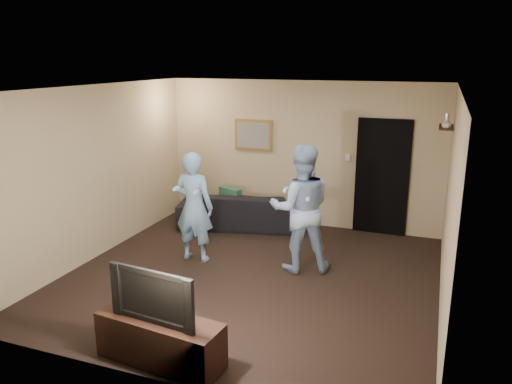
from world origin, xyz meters
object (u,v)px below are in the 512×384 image
at_px(sofa, 240,209).
at_px(wii_player_left, 194,207).
at_px(tv_console, 160,340).
at_px(wii_player_right, 301,209).
at_px(television, 158,293).

height_order(sofa, wii_player_left, wii_player_left).
xyz_separation_m(tv_console, wii_player_left, (-0.90, 2.51, 0.58)).
distance_m(sofa, wii_player_right, 2.18).
bearing_deg(sofa, television, 88.16).
relative_size(television, wii_player_left, 0.58).
relative_size(wii_player_left, wii_player_right, 0.91).
xyz_separation_m(wii_player_left, wii_player_right, (1.58, 0.21, 0.08)).
xyz_separation_m(television, wii_player_right, (0.69, 2.72, 0.15)).
height_order(television, wii_player_left, wii_player_left).
bearing_deg(wii_player_left, tv_console, -70.35).
bearing_deg(sofa, tv_console, 88.16).
bearing_deg(television, wii_player_right, 82.19).
bearing_deg(wii_player_right, wii_player_left, -172.45).
bearing_deg(tv_console, wii_player_right, 82.19).
bearing_deg(television, wii_player_left, 116.01).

